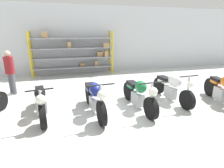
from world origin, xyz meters
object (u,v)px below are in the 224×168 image
motorcycle_orange (223,90)px  person_browsing (10,69)px  motorcycle_green (139,94)px  motorcycle_black (41,101)px  motorcycle_white (172,86)px  motorcycle_blue (94,97)px  shelving_rack (75,53)px

motorcycle_orange → person_browsing: 7.34m
motorcycle_green → person_browsing: size_ratio=1.30×
motorcycle_black → person_browsing: (-1.25, 2.16, 0.52)m
person_browsing → motorcycle_white: bearing=111.6°
motorcycle_white → motorcycle_orange: size_ratio=1.05×
motorcycle_blue → motorcycle_white: 2.67m
motorcycle_black → motorcycle_blue: (1.43, -0.27, 0.09)m
motorcycle_black → motorcycle_orange: motorcycle_orange is taller
person_browsing → motorcycle_black: bearing=73.0°
motorcycle_blue → motorcycle_black: bearing=-105.3°
motorcycle_green → person_browsing: person_browsing is taller
motorcycle_black → motorcycle_blue: motorcycle_blue is taller
shelving_rack → motorcycle_black: shelving_rack is taller
motorcycle_black → motorcycle_blue: size_ratio=0.97×
motorcycle_blue → motorcycle_green: size_ratio=1.00×
motorcycle_blue → person_browsing: (-2.68, 2.43, 0.43)m
motorcycle_orange → motorcycle_green: bearing=-81.9°
motorcycle_green → motorcycle_orange: size_ratio=1.04×
motorcycle_green → motorcycle_white: 1.35m
motorcycle_white → motorcycle_orange: motorcycle_orange is taller
shelving_rack → motorcycle_orange: 6.84m
motorcycle_blue → motorcycle_orange: motorcycle_blue is taller
shelving_rack → motorcycle_orange: shelving_rack is taller
motorcycle_green → motorcycle_white: size_ratio=0.98×
motorcycle_black → motorcycle_green: bearing=76.2°
motorcycle_blue → motorcycle_white: motorcycle_blue is taller
shelving_rack → person_browsing: 3.58m
motorcycle_blue → motorcycle_white: (2.65, 0.33, -0.02)m
motorcycle_white → motorcycle_blue: bearing=-85.8°
shelving_rack → motorcycle_black: 4.93m
shelving_rack → person_browsing: bearing=-134.4°
motorcycle_green → motorcycle_black: bearing=-98.6°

